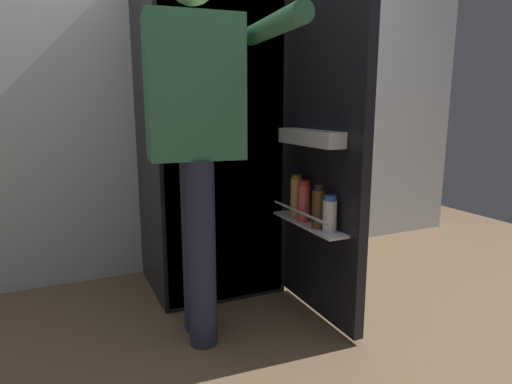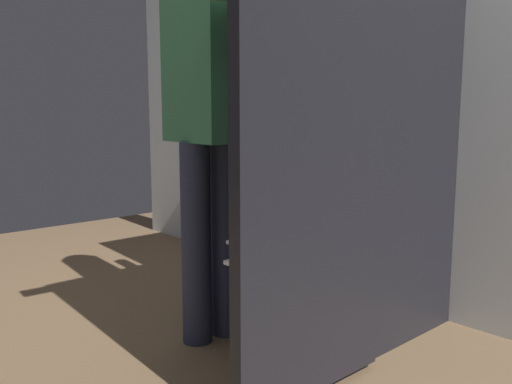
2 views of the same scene
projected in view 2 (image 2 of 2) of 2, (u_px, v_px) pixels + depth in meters
ground_plane at (254, 354)px, 2.07m from camera, size 5.72×5.72×0.00m
kitchen_wall at (400, 46)px, 2.50m from camera, size 4.40×0.10×2.48m
refrigerator at (348, 123)px, 2.26m from camera, size 0.73×1.27×1.78m
person at (211, 102)px, 2.08m from camera, size 0.52×0.73×1.63m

